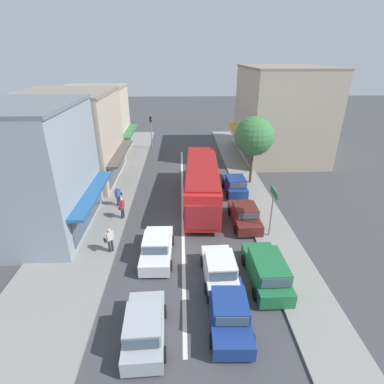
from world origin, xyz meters
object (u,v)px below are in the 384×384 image
object	(u,v)px
city_bus	(202,181)
sedan_adjacent_lane_lead	(157,248)
street_tree_right	(254,136)
pedestrian_browsing_midblock	(110,239)
parked_wagon_kerb_front	(266,270)
pedestrian_with_handbag_near	(122,207)
parked_sedan_kerb_second	(245,215)
parked_hatchback_kerb_third	(235,185)
pedestrian_far_walker	(118,195)
hatchback_behind_bus_mid	(145,328)
sedan_queue_gap_filler	(229,312)
traffic_light_downstreet	(151,127)
hatchback_behind_bus_near	(220,269)
directional_road_sign	(273,201)

from	to	relation	value
city_bus	sedan_adjacent_lane_lead	distance (m)	8.07
city_bus	street_tree_right	xyz separation A→B (m)	(4.87, 3.71, 2.67)
sedan_adjacent_lane_lead	pedestrian_browsing_midblock	size ratio (longest dim) A/B	2.60
sedan_adjacent_lane_lead	parked_wagon_kerb_front	bearing A→B (deg)	-21.38
pedestrian_with_handbag_near	pedestrian_browsing_midblock	distance (m)	4.15
parked_sedan_kerb_second	parked_hatchback_kerb_third	size ratio (longest dim) A/B	1.13
parked_hatchback_kerb_third	pedestrian_far_walker	size ratio (longest dim) A/B	2.29
hatchback_behind_bus_mid	street_tree_right	world-z (taller)	street_tree_right
city_bus	pedestrian_far_walker	distance (m)	6.79
hatchback_behind_bus_mid	pedestrian_with_handbag_near	bearing A→B (deg)	104.75
sedan_queue_gap_filler	parked_hatchback_kerb_third	xyz separation A→B (m)	(2.62, 14.03, 0.05)
parked_sedan_kerb_second	traffic_light_downstreet	bearing A→B (deg)	113.84
hatchback_behind_bus_near	parked_wagon_kerb_front	bearing A→B (deg)	-5.18
hatchback_behind_bus_mid	parked_hatchback_kerb_third	bearing A→B (deg)	66.74
directional_road_sign	parked_sedan_kerb_second	bearing A→B (deg)	126.93
traffic_light_downstreet	pedestrian_with_handbag_near	size ratio (longest dim) A/B	2.58
hatchback_behind_bus_mid	pedestrian_browsing_midblock	size ratio (longest dim) A/B	2.31
hatchback_behind_bus_mid	pedestrian_far_walker	bearing A→B (deg)	105.28
pedestrian_far_walker	sedan_adjacent_lane_lead	bearing A→B (deg)	-61.97
directional_road_sign	pedestrian_with_handbag_near	size ratio (longest dim) A/B	2.21
parked_hatchback_kerb_third	traffic_light_downstreet	xyz separation A→B (m)	(-8.44, 13.42, 2.15)
parked_wagon_kerb_front	pedestrian_browsing_midblock	world-z (taller)	pedestrian_browsing_midblock
sedan_adjacent_lane_lead	pedestrian_with_handbag_near	world-z (taller)	pedestrian_with_handbag_near
pedestrian_browsing_midblock	pedestrian_far_walker	xyz separation A→B (m)	(-0.64, 6.17, 0.00)
pedestrian_with_handbag_near	hatchback_behind_bus_mid	bearing A→B (deg)	-75.25
sedan_adjacent_lane_lead	street_tree_right	bearing A→B (deg)	53.90
hatchback_behind_bus_near	parked_sedan_kerb_second	xyz separation A→B (m)	(2.52, 5.86, -0.05)
directional_road_sign	pedestrian_with_handbag_near	distance (m)	10.72
city_bus	parked_hatchback_kerb_third	world-z (taller)	city_bus
hatchback_behind_bus_mid	parked_sedan_kerb_second	distance (m)	11.37
parked_wagon_kerb_front	parked_hatchback_kerb_third	bearing A→B (deg)	88.96
city_bus	parked_wagon_kerb_front	bearing A→B (deg)	-73.59
city_bus	hatchback_behind_bus_mid	world-z (taller)	city_bus
hatchback_behind_bus_near	parked_sedan_kerb_second	world-z (taller)	hatchback_behind_bus_near
sedan_queue_gap_filler	parked_sedan_kerb_second	size ratio (longest dim) A/B	1.01
sedan_queue_gap_filler	parked_sedan_kerb_second	bearing A→B (deg)	74.43
parked_hatchback_kerb_third	directional_road_sign	distance (m)	7.40
hatchback_behind_bus_mid	sedan_queue_gap_filler	xyz separation A→B (m)	(3.74, 0.77, -0.05)
parked_wagon_kerb_front	pedestrian_with_handbag_near	size ratio (longest dim) A/B	2.78
pedestrian_far_walker	pedestrian_browsing_midblock	bearing A→B (deg)	-84.10
pedestrian_browsing_midblock	sedan_adjacent_lane_lead	bearing A→B (deg)	-8.96
traffic_light_downstreet	pedestrian_with_handbag_near	bearing A→B (deg)	-92.15
parked_wagon_kerb_front	sedan_queue_gap_filler	bearing A→B (deg)	-131.95
sedan_adjacent_lane_lead	hatchback_behind_bus_near	xyz separation A→B (m)	(3.53, -2.13, 0.05)
hatchback_behind_bus_near	pedestrian_browsing_midblock	world-z (taller)	pedestrian_browsing_midblock
parked_sedan_kerb_second	pedestrian_browsing_midblock	world-z (taller)	pedestrian_browsing_midblock
sedan_adjacent_lane_lead	hatchback_behind_bus_mid	distance (m)	5.82
parked_hatchback_kerb_third	pedestrian_browsing_midblock	size ratio (longest dim) A/B	2.29
directional_road_sign	traffic_light_downstreet	bearing A→B (deg)	115.12
hatchback_behind_bus_mid	pedestrian_with_handbag_near	size ratio (longest dim) A/B	2.31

